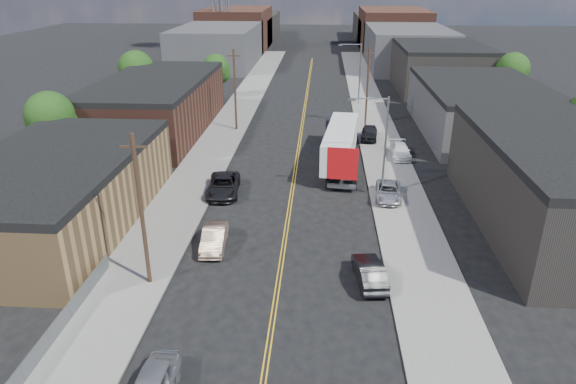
# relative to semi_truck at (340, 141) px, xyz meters

# --- Properties ---
(ground) EXTENTS (260.00, 260.00, 0.00)m
(ground) POSITION_rel_semi_truck_xyz_m (-4.48, 26.30, -2.40)
(ground) COLOR black
(ground) RESTS_ON ground
(centerline) EXTENTS (0.32, 120.00, 0.01)m
(centerline) POSITION_rel_semi_truck_xyz_m (-4.48, 11.30, -2.39)
(centerline) COLOR gold
(centerline) RESTS_ON ground
(sidewalk_left) EXTENTS (5.00, 140.00, 0.15)m
(sidewalk_left) POSITION_rel_semi_truck_xyz_m (-13.98, 11.30, -2.32)
(sidewalk_left) COLOR slate
(sidewalk_left) RESTS_ON ground
(sidewalk_right) EXTENTS (5.00, 140.00, 0.15)m
(sidewalk_right) POSITION_rel_semi_truck_xyz_m (5.02, 11.30, -2.32)
(sidewalk_right) COLOR slate
(sidewalk_right) RESTS_ON ground
(warehouse_tan) EXTENTS (12.00, 22.00, 5.60)m
(warehouse_tan) POSITION_rel_semi_truck_xyz_m (-22.48, -15.70, 0.40)
(warehouse_tan) COLOR olive
(warehouse_tan) RESTS_ON ground
(warehouse_brown) EXTENTS (12.00, 26.00, 6.60)m
(warehouse_brown) POSITION_rel_semi_truck_xyz_m (-22.48, 10.30, 0.90)
(warehouse_brown) COLOR #45241B
(warehouse_brown) RESTS_ON ground
(industrial_right_b) EXTENTS (14.00, 24.00, 6.10)m
(industrial_right_b) POSITION_rel_semi_truck_xyz_m (17.52, 12.30, 0.65)
(industrial_right_b) COLOR #323235
(industrial_right_b) RESTS_ON ground
(industrial_right_c) EXTENTS (14.00, 22.00, 7.60)m
(industrial_right_c) POSITION_rel_semi_truck_xyz_m (17.52, 38.30, 1.40)
(industrial_right_c) COLOR black
(industrial_right_c) RESTS_ON ground
(skyline_left_a) EXTENTS (16.00, 30.00, 8.00)m
(skyline_left_a) POSITION_rel_semi_truck_xyz_m (-24.48, 61.30, 1.60)
(skyline_left_a) COLOR #323235
(skyline_left_a) RESTS_ON ground
(skyline_right_a) EXTENTS (16.00, 30.00, 8.00)m
(skyline_right_a) POSITION_rel_semi_truck_xyz_m (15.52, 61.30, 1.60)
(skyline_right_a) COLOR #323235
(skyline_right_a) RESTS_ON ground
(skyline_left_b) EXTENTS (16.00, 26.00, 10.00)m
(skyline_left_b) POSITION_rel_semi_truck_xyz_m (-24.48, 86.30, 2.60)
(skyline_left_b) COLOR #45241B
(skyline_left_b) RESTS_ON ground
(skyline_right_b) EXTENTS (16.00, 26.00, 10.00)m
(skyline_right_b) POSITION_rel_semi_truck_xyz_m (15.52, 86.30, 2.60)
(skyline_right_b) COLOR #45241B
(skyline_right_b) RESTS_ON ground
(skyline_left_c) EXTENTS (16.00, 40.00, 7.00)m
(skyline_left_c) POSITION_rel_semi_truck_xyz_m (-24.48, 106.30, 1.10)
(skyline_left_c) COLOR black
(skyline_left_c) RESTS_ON ground
(skyline_right_c) EXTENTS (16.00, 40.00, 7.00)m
(skyline_right_c) POSITION_rel_semi_truck_xyz_m (15.52, 106.30, 1.10)
(skyline_right_c) COLOR black
(skyline_right_c) RESTS_ON ground
(streetlight_near) EXTENTS (3.39, 0.25, 9.00)m
(streetlight_near) POSITION_rel_semi_truck_xyz_m (3.12, -8.70, 2.93)
(streetlight_near) COLOR gray
(streetlight_near) RESTS_ON ground
(streetlight_far) EXTENTS (3.39, 0.25, 9.00)m
(streetlight_far) POSITION_rel_semi_truck_xyz_m (3.12, 26.30, 2.93)
(streetlight_far) COLOR gray
(streetlight_far) RESTS_ON ground
(utility_pole_left_near) EXTENTS (1.60, 0.26, 10.00)m
(utility_pole_left_near) POSITION_rel_semi_truck_xyz_m (-12.68, -23.70, 2.74)
(utility_pole_left_near) COLOR black
(utility_pole_left_near) RESTS_ON ground
(utility_pole_left_far) EXTENTS (1.60, 0.26, 10.00)m
(utility_pole_left_far) POSITION_rel_semi_truck_xyz_m (-12.68, 11.30, 2.74)
(utility_pole_left_far) COLOR black
(utility_pole_left_far) RESTS_ON ground
(utility_pole_right) EXTENTS (1.60, 0.26, 10.00)m
(utility_pole_right) POSITION_rel_semi_truck_xyz_m (3.72, 14.30, 2.74)
(utility_pole_right) COLOR black
(utility_pole_right) RESTS_ON ground
(chainlink_fence) EXTENTS (0.05, 16.00, 1.22)m
(chainlink_fence) POSITION_rel_semi_truck_xyz_m (-15.98, -30.20, -1.74)
(chainlink_fence) COLOR slate
(chainlink_fence) RESTS_ON ground
(tree_left_near) EXTENTS (4.85, 4.76, 7.91)m
(tree_left_near) POSITION_rel_semi_truck_xyz_m (-28.42, -3.70, 2.78)
(tree_left_near) COLOR black
(tree_left_near) RESTS_ON ground
(tree_left_mid) EXTENTS (5.10, 5.04, 8.37)m
(tree_left_mid) POSITION_rel_semi_truck_xyz_m (-28.42, 21.30, 3.08)
(tree_left_mid) COLOR black
(tree_left_mid) RESTS_ON ground
(tree_left_far) EXTENTS (4.35, 4.20, 6.97)m
(tree_left_far) POSITION_rel_semi_truck_xyz_m (-18.42, 28.30, 2.17)
(tree_left_far) COLOR black
(tree_left_far) RESTS_ON ground
(tree_right_far) EXTENTS (4.85, 4.76, 7.91)m
(tree_right_far) POSITION_rel_semi_truck_xyz_m (25.58, 26.30, 2.78)
(tree_right_far) COLOR black
(tree_right_far) RESTS_ON ground
(semi_truck) EXTENTS (4.08, 16.32, 4.21)m
(semi_truck) POSITION_rel_semi_truck_xyz_m (0.00, 0.00, 0.00)
(semi_truck) COLOR silver
(semi_truck) RESTS_ON ground
(car_left_b) EXTENTS (1.92, 4.70, 1.52)m
(car_left_b) POSITION_rel_semi_truck_xyz_m (-9.48, -18.78, -1.64)
(car_left_b) COLOR #8E725D
(car_left_b) RESTS_ON ground
(car_left_c) EXTENTS (3.19, 6.08, 1.63)m
(car_left_c) POSITION_rel_semi_truck_xyz_m (-10.60, -9.00, -1.58)
(car_left_c) COLOR black
(car_left_c) RESTS_ON ground
(car_right_oncoming) EXTENTS (2.17, 4.81, 1.53)m
(car_right_oncoming) POSITION_rel_semi_truck_xyz_m (1.35, -22.62, -1.63)
(car_right_oncoming) COLOR black
(car_right_oncoming) RESTS_ON ground
(car_right_lot_a) EXTENTS (2.63, 4.93, 1.32)m
(car_right_lot_a) POSITION_rel_semi_truck_xyz_m (4.03, -9.42, -1.59)
(car_right_lot_a) COLOR #AFB1B5
(car_right_lot_a) RESTS_ON sidewalk_right
(car_right_lot_b) EXTENTS (1.95, 4.77, 1.38)m
(car_right_lot_b) POSITION_rel_semi_truck_xyz_m (6.52, 1.81, -1.56)
(car_right_lot_b) COLOR white
(car_right_lot_b) RESTS_ON sidewalk_right
(car_right_lot_c) EXTENTS (2.37, 4.78, 1.57)m
(car_right_lot_c) POSITION_rel_semi_truck_xyz_m (3.72, 8.08, -1.47)
(car_right_lot_c) COLOR black
(car_right_lot_c) RESTS_ON sidewalk_right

